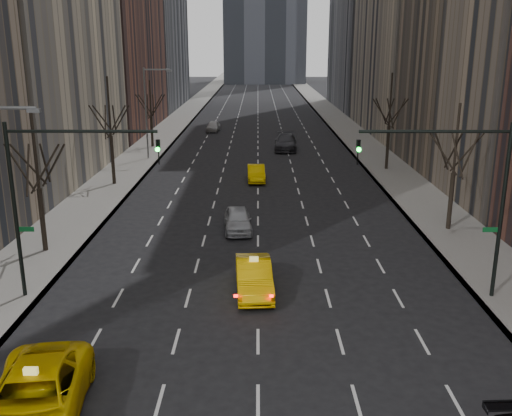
{
  "coord_description": "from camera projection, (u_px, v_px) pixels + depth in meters",
  "views": [
    {
      "loc": [
        -0.01,
        -12.22,
        11.32
      ],
      "look_at": [
        -0.1,
        14.95,
        3.5
      ],
      "focal_mm": 40.0,
      "sensor_mm": 36.0,
      "label": 1
    }
  ],
  "objects": [
    {
      "name": "traffic_mast_left",
      "position": [
        50.0,
        183.0,
        24.91
      ],
      "size": [
        6.69,
        0.39,
        8.0
      ],
      "color": "black",
      "rests_on": "ground"
    },
    {
      "name": "far_taxi",
      "position": [
        256.0,
        173.0,
        48.89
      ],
      "size": [
        1.61,
        4.21,
        1.37
      ],
      "primitive_type": "imported",
      "rotation": [
        0.0,
        0.0,
        0.04
      ],
      "color": "yellow",
      "rests_on": "ground"
    },
    {
      "name": "traffic_mast_right",
      "position": [
        467.0,
        183.0,
        24.86
      ],
      "size": [
        6.69,
        0.39,
        8.0
      ],
      "color": "black",
      "rests_on": "ground"
    },
    {
      "name": "far_car_white",
      "position": [
        213.0,
        126.0,
        76.85
      ],
      "size": [
        1.85,
        4.13,
        1.38
      ],
      "primitive_type": "imported",
      "rotation": [
        0.0,
        0.0,
        -0.06
      ],
      "color": "#BBBBBB",
      "rests_on": "ground"
    },
    {
      "name": "taxi_suv",
      "position": [
        35.0,
        399.0,
        17.45
      ],
      "size": [
        3.6,
        6.47,
        1.71
      ],
      "primitive_type": "imported",
      "rotation": [
        0.0,
        0.0,
        0.13
      ],
      "color": "#E8BE04",
      "rests_on": "ground"
    },
    {
      "name": "tree_lw_b",
      "position": [
        39.0,
        189.0,
        31.18
      ],
      "size": [
        3.36,
        3.5,
        7.82
      ],
      "color": "black",
      "rests_on": "ground"
    },
    {
      "name": "sidewalk_right",
      "position": [
        343.0,
        125.0,
        82.09
      ],
      "size": [
        4.5,
        320.0,
        0.15
      ],
      "primitive_type": "cube",
      "color": "slate",
      "rests_on": "ground"
    },
    {
      "name": "streetlight_far",
      "position": [
        149.0,
        104.0,
        56.6
      ],
      "size": [
        2.83,
        0.22,
        9.0
      ],
      "color": "slate",
      "rests_on": "ground"
    },
    {
      "name": "tree_lw_d",
      "position": [
        151.0,
        116.0,
        63.9
      ],
      "size": [
        3.36,
        3.5,
        7.36
      ],
      "color": "black",
      "rests_on": "ground"
    },
    {
      "name": "silver_sedan_ahead",
      "position": [
        238.0,
        220.0,
        35.81
      ],
      "size": [
        2.01,
        4.29,
        1.42
      ],
      "primitive_type": "imported",
      "rotation": [
        0.0,
        0.0,
        0.08
      ],
      "color": "#AFB1B7",
      "rests_on": "ground"
    },
    {
      "name": "far_suv_grey",
      "position": [
        286.0,
        142.0,
        63.34
      ],
      "size": [
        2.76,
        6.05,
        1.72
      ],
      "primitive_type": "imported",
      "rotation": [
        0.0,
        0.0,
        -0.06
      ],
      "color": "#303035",
      "rests_on": "ground"
    },
    {
      "name": "tree_lw_c",
      "position": [
        111.0,
        137.0,
        46.47
      ],
      "size": [
        3.36,
        3.5,
        8.74
      ],
      "color": "black",
      "rests_on": "ground"
    },
    {
      "name": "taxi_sedan",
      "position": [
        254.0,
        277.0,
        26.88
      ],
      "size": [
        1.94,
        4.79,
        1.55
      ],
      "primitive_type": "imported",
      "rotation": [
        0.0,
        0.0,
        0.07
      ],
      "color": "#F7BA05",
      "rests_on": "ground"
    },
    {
      "name": "tree_rw_c",
      "position": [
        389.0,
        127.0,
        52.16
      ],
      "size": [
        3.36,
        3.5,
        8.74
      ],
      "color": "black",
      "rests_on": "ground"
    },
    {
      "name": "sidewalk_left",
      "position": [
        173.0,
        125.0,
        82.16
      ],
      "size": [
        4.5,
        320.0,
        0.15
      ],
      "primitive_type": "cube",
      "color": "slate",
      "rests_on": "ground"
    },
    {
      "name": "tree_rw_b",
      "position": [
        453.0,
        173.0,
        34.95
      ],
      "size": [
        3.36,
        3.5,
        7.82
      ],
      "color": "black",
      "rests_on": "ground"
    }
  ]
}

